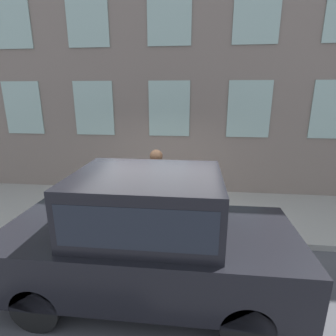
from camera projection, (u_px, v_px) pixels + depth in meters
The scene contains 6 objects.
ground_plane at pixel (156, 242), 5.50m from camera, with size 80.00×80.00×0.00m, color #47474C.
sidewalk at pixel (164, 211), 6.80m from camera, with size 2.77×60.00×0.13m.
building_facade at pixel (170, 53), 7.18m from camera, with size 0.33×40.00×8.11m.
fire_hydrant at pixel (180, 210), 5.63m from camera, with size 0.36×0.47×0.85m.
person at pixel (157, 181), 5.68m from camera, with size 0.42×0.28×1.73m.
parked_car_charcoal_near at pixel (148, 232), 3.85m from camera, with size 1.84×4.27×1.93m.
Camera 1 is at (-4.81, -0.77, 2.99)m, focal length 28.00 mm.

